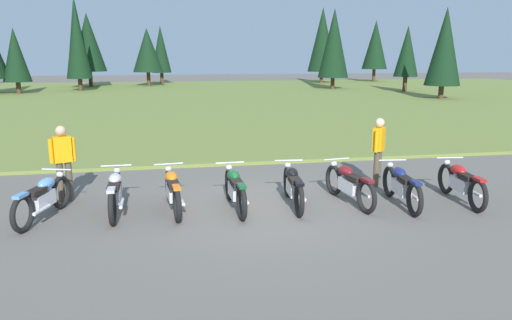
% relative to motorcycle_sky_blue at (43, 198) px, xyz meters
% --- Properties ---
extents(ground_plane, '(140.00, 140.00, 0.00)m').
position_rel_motorcycle_sky_blue_xyz_m(ground_plane, '(4.30, -0.08, -0.44)').
color(ground_plane, '#605B54').
extents(grass_moorland, '(80.00, 44.00, 0.10)m').
position_rel_motorcycle_sky_blue_xyz_m(grass_moorland, '(4.30, 25.88, -0.39)').
color(grass_moorland, olive).
rests_on(grass_moorland, ground).
extents(forest_treeline, '(45.69, 25.21, 8.57)m').
position_rel_motorcycle_sky_blue_xyz_m(forest_treeline, '(3.60, 36.54, 3.68)').
color(forest_treeline, '#47331E').
rests_on(forest_treeline, ground).
extents(motorcycle_sky_blue, '(0.81, 2.04, 0.88)m').
position_rel_motorcycle_sky_blue_xyz_m(motorcycle_sky_blue, '(0.00, 0.00, 0.00)').
color(motorcycle_sky_blue, black).
rests_on(motorcycle_sky_blue, ground).
extents(motorcycle_silver, '(0.62, 2.10, 0.88)m').
position_rel_motorcycle_sky_blue_xyz_m(motorcycle_silver, '(1.34, 0.11, 0.00)').
color(motorcycle_silver, black).
rests_on(motorcycle_silver, ground).
extents(motorcycle_orange, '(0.62, 2.10, 0.88)m').
position_rel_motorcycle_sky_blue_xyz_m(motorcycle_orange, '(2.48, 0.07, 0.00)').
color(motorcycle_orange, black).
rests_on(motorcycle_orange, ground).
extents(motorcycle_british_green, '(0.62, 2.10, 0.88)m').
position_rel_motorcycle_sky_blue_xyz_m(motorcycle_british_green, '(3.75, -0.05, 0.00)').
color(motorcycle_british_green, black).
rests_on(motorcycle_british_green, ground).
extents(motorcycle_black, '(0.62, 2.10, 0.88)m').
position_rel_motorcycle_sky_blue_xyz_m(motorcycle_black, '(4.99, -0.06, 0.00)').
color(motorcycle_black, black).
rests_on(motorcycle_black, ground).
extents(motorcycle_maroon, '(0.65, 2.09, 0.88)m').
position_rel_motorcycle_sky_blue_xyz_m(motorcycle_maroon, '(6.21, -0.11, 0.00)').
color(motorcycle_maroon, black).
rests_on(motorcycle_maroon, ground).
extents(motorcycle_navy, '(0.62, 2.10, 0.88)m').
position_rel_motorcycle_sky_blue_xyz_m(motorcycle_navy, '(7.25, -0.45, 0.00)').
color(motorcycle_navy, black).
rests_on(motorcycle_navy, ground).
extents(motorcycle_red, '(0.62, 2.10, 0.88)m').
position_rel_motorcycle_sky_blue_xyz_m(motorcycle_red, '(8.65, -0.45, 0.00)').
color(motorcycle_red, black).
rests_on(motorcycle_red, ground).
extents(rider_near_row_end, '(0.40, 0.45, 1.67)m').
position_rel_motorcycle_sky_blue_xyz_m(rider_near_row_end, '(7.43, 1.12, 0.51)').
color(rider_near_row_end, '#4C4233').
rests_on(rider_near_row_end, ground).
extents(rider_with_back_turned, '(0.52, 0.33, 1.67)m').
position_rel_motorcycle_sky_blue_xyz_m(rider_with_back_turned, '(0.18, 1.19, 0.51)').
color(rider_with_back_turned, '#4C4233').
rests_on(rider_with_back_turned, ground).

